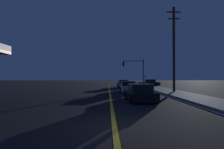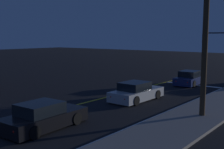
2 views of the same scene
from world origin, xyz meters
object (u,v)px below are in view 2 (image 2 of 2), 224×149
object	(u,v)px
car_following_oncoming_silver	(136,92)
utility_pole_right	(206,22)
car_parked_curb_black	(43,117)
car_mid_block_navy	(190,79)

from	to	relation	value
car_following_oncoming_silver	utility_pole_right	distance (m)	7.34
car_following_oncoming_silver	utility_pole_right	xyz separation A→B (m)	(5.41, -1.41, 4.75)
car_parked_curb_black	utility_pole_right	bearing A→B (deg)	48.72
car_parked_curb_black	car_following_oncoming_silver	world-z (taller)	same
car_following_oncoming_silver	utility_pole_right	world-z (taller)	utility_pole_right
car_mid_block_navy	car_parked_curb_black	bearing A→B (deg)	-93.38
car_parked_curb_black	utility_pole_right	world-z (taller)	utility_pole_right
car_mid_block_navy	utility_pole_right	xyz separation A→B (m)	(5.24, -10.23, 4.75)
car_parked_curb_black	car_mid_block_navy	distance (m)	17.04
car_following_oncoming_silver	car_mid_block_navy	world-z (taller)	same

